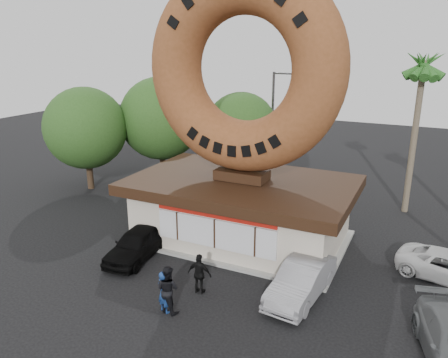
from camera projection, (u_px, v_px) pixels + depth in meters
ground at (183, 295)px, 18.01m from camera, size 90.00×90.00×0.00m
donut_shop at (241, 208)px, 22.62m from camera, size 11.20×7.20×3.80m
giant_donut at (243, 70)px, 20.54m from camera, size 9.86×2.51×9.86m
tree_west at (161, 119)px, 31.72m from camera, size 6.00×6.00×7.65m
tree_mid at (241, 129)px, 31.34m from camera, size 5.20×5.20×6.63m
tree_far at (85, 128)px, 29.83m from camera, size 5.60×5.60×7.14m
palm_near at (423, 71)px, 24.39m from camera, size 2.60×2.60×9.75m
street_lamp at (274, 122)px, 31.17m from camera, size 2.11×0.20×8.00m
person_left at (164, 292)px, 16.65m from camera, size 0.73×0.59×1.73m
person_center at (168, 289)px, 16.65m from camera, size 1.01×0.82×1.92m
person_right at (200, 274)px, 17.90m from camera, size 1.05×0.49×1.76m
car_black at (137, 244)px, 20.94m from camera, size 2.11×4.34×1.43m
car_silver at (301, 280)px, 17.69m from camera, size 1.99×4.58×1.47m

